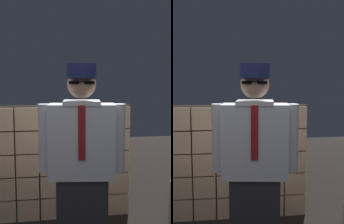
% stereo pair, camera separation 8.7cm
% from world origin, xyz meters
% --- Properties ---
extents(glass_block_wall, '(1.95, 0.10, 1.40)m').
position_xyz_m(glass_block_wall, '(0.00, 1.49, 0.68)').
color(glass_block_wall, '#E0B78C').
rests_on(glass_block_wall, ground).
extents(standing_person, '(0.72, 0.34, 1.81)m').
position_xyz_m(standing_person, '(0.23, 0.47, 0.94)').
color(standing_person, '#28282D').
rests_on(standing_person, ground).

